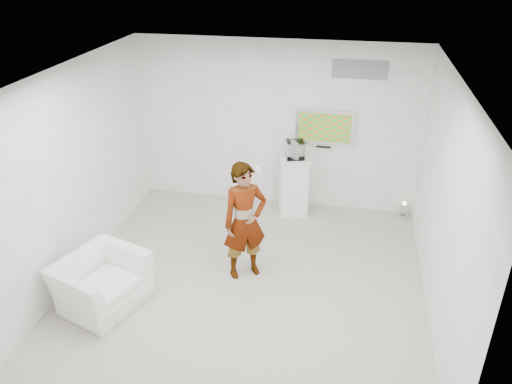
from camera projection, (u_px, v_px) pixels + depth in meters
The scene contains 10 objects.
room at pixel (247, 188), 6.61m from camera, with size 5.01×5.01×3.00m.
tv at pixel (325, 127), 8.58m from camera, with size 1.00×0.08×0.60m, color silver.
logo_decal at pixel (360, 70), 8.07m from camera, with size 0.90×0.02×0.30m, color gray.
person at pixel (245, 221), 7.04m from camera, with size 0.65×0.42×1.77m, color white.
armchair at pixel (101, 282), 6.66m from camera, with size 1.09×0.95×0.71m, color white.
pedestal at pixel (294, 185), 8.85m from camera, with size 0.52×0.52×1.07m, color white.
floor_uplight at pixel (403, 210), 8.87m from camera, with size 0.19×0.19×0.29m, color silver.
vitrine at pixel (295, 150), 8.54m from camera, with size 0.30×0.30×0.30m, color white.
console at pixel (295, 151), 8.55m from camera, with size 0.06×0.18×0.24m, color white.
wii_remote at pixel (257, 169), 6.92m from camera, with size 0.04×0.15×0.04m, color white.
Camera 1 is at (1.25, -5.78, 4.46)m, focal length 35.00 mm.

